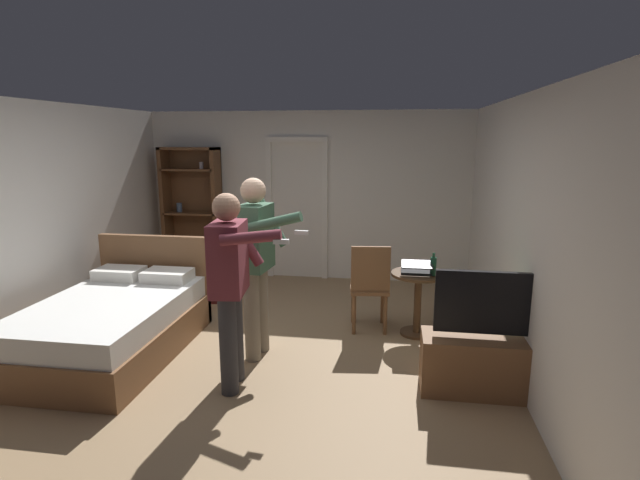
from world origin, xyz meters
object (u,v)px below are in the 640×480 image
at_px(tv_flatscreen, 487,358).
at_px(bottle_on_table, 433,266).
at_px(side_table, 418,293).
at_px(laptop, 416,269).
at_px(wooden_chair, 370,284).
at_px(suitcase_dark, 205,285).
at_px(person_blue_shirt, 230,278).
at_px(person_striped_shirt, 256,256).
at_px(bookshelf, 193,208).
at_px(bed, 115,323).

xyz_separation_m(tv_flatscreen, bottle_on_table, (-0.38, 1.09, 0.49)).
bearing_deg(side_table, laptop, -124.82).
xyz_separation_m(side_table, laptop, (-0.03, -0.04, 0.29)).
relative_size(laptop, wooden_chair, 0.33).
distance_m(laptop, suitcase_dark, 2.86).
distance_m(tv_flatscreen, wooden_chair, 1.60).
relative_size(wooden_chair, person_blue_shirt, 0.59).
distance_m(wooden_chair, suitcase_dark, 2.34).
bearing_deg(laptop, suitcase_dark, 163.90).
xyz_separation_m(person_blue_shirt, person_striped_shirt, (0.04, 0.62, 0.04)).
bearing_deg(laptop, tv_flatscreen, -64.00).
bearing_deg(side_table, person_blue_shirt, -139.34).
relative_size(tv_flatscreen, suitcase_dark, 2.33).
xyz_separation_m(bookshelf, laptop, (3.30, -1.90, -0.31)).
xyz_separation_m(tv_flatscreen, person_striped_shirt, (-2.09, 0.41, 0.71)).
bearing_deg(bed, side_table, 16.57).
bearing_deg(person_blue_shirt, bottle_on_table, 36.68).
bearing_deg(wooden_chair, bookshelf, 146.75).
height_order(side_table, laptop, laptop).
xyz_separation_m(bookshelf, person_striped_shirt, (1.76, -2.62, -0.05)).
bearing_deg(suitcase_dark, tv_flatscreen, -45.95).
relative_size(bottle_on_table, person_striped_shirt, 0.14).
bearing_deg(bed, suitcase_dark, 79.77).
bearing_deg(bookshelf, wooden_chair, -33.25).
relative_size(bed, bottle_on_table, 8.23).
bearing_deg(person_blue_shirt, tv_flatscreen, 5.76).
height_order(bookshelf, suitcase_dark, bookshelf).
bearing_deg(side_table, bed, -163.43).
height_order(person_blue_shirt, person_striped_shirt, person_striped_shirt).
xyz_separation_m(bed, bookshelf, (-0.31, 2.75, 0.76)).
bearing_deg(wooden_chair, tv_flatscreen, -48.61).
bearing_deg(person_blue_shirt, laptop, 40.30).
bearing_deg(side_table, person_striped_shirt, -154.10).
height_order(bookshelf, tv_flatscreen, bookshelf).
bearing_deg(wooden_chair, bed, -159.95).
bearing_deg(suitcase_dark, wooden_chair, -33.68).
distance_m(tv_flatscreen, person_striped_shirt, 2.25).
bearing_deg(laptop, wooden_chair, 173.55).
bearing_deg(laptop, bed, -164.04).
bearing_deg(bed, person_blue_shirt, -19.22).
xyz_separation_m(laptop, suitcase_dark, (-2.70, 0.78, -0.54)).
xyz_separation_m(bed, bottle_on_table, (3.16, 0.82, 0.50)).
xyz_separation_m(bookshelf, bottle_on_table, (3.47, -1.93, -0.26)).
relative_size(bottle_on_table, suitcase_dark, 0.53).
bearing_deg(suitcase_dark, laptop, -31.62).
xyz_separation_m(tv_flatscreen, suitcase_dark, (-3.25, 1.91, -0.10)).
xyz_separation_m(bed, suitcase_dark, (0.30, 1.63, -0.10)).
bearing_deg(bottle_on_table, person_blue_shirt, -143.32).
bearing_deg(person_blue_shirt, person_striped_shirt, 86.00).
bearing_deg(tv_flatscreen, laptop, 116.00).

